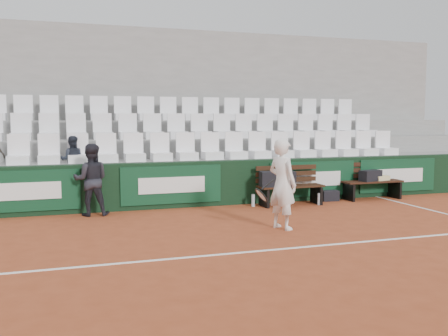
# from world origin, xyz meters

# --- Properties ---
(ground) EXTENTS (80.00, 80.00, 0.00)m
(ground) POSITION_xyz_m (0.00, 0.00, 0.00)
(ground) COLOR #9C4323
(ground) RESTS_ON ground
(court_baseline) EXTENTS (18.00, 0.06, 0.01)m
(court_baseline) POSITION_xyz_m (0.00, 0.00, 0.00)
(court_baseline) COLOR white
(court_baseline) RESTS_ON ground
(back_barrier) EXTENTS (18.00, 0.34, 1.00)m
(back_barrier) POSITION_xyz_m (0.07, 3.99, 0.50)
(back_barrier) COLOR black
(back_barrier) RESTS_ON ground
(grandstand_tier_front) EXTENTS (18.00, 0.95, 1.00)m
(grandstand_tier_front) POSITION_xyz_m (0.00, 4.62, 0.50)
(grandstand_tier_front) COLOR gray
(grandstand_tier_front) RESTS_ON ground
(grandstand_tier_mid) EXTENTS (18.00, 0.95, 1.45)m
(grandstand_tier_mid) POSITION_xyz_m (0.00, 5.58, 0.72)
(grandstand_tier_mid) COLOR gray
(grandstand_tier_mid) RESTS_ON ground
(grandstand_tier_back) EXTENTS (18.00, 0.95, 1.90)m
(grandstand_tier_back) POSITION_xyz_m (0.00, 6.53, 0.95)
(grandstand_tier_back) COLOR gray
(grandstand_tier_back) RESTS_ON ground
(grandstand_rear_wall) EXTENTS (18.00, 0.30, 4.40)m
(grandstand_rear_wall) POSITION_xyz_m (0.00, 7.15, 2.20)
(grandstand_rear_wall) COLOR gray
(grandstand_rear_wall) RESTS_ON ground
(seat_row_front) EXTENTS (11.90, 0.44, 0.63)m
(seat_row_front) POSITION_xyz_m (0.00, 4.45, 1.31)
(seat_row_front) COLOR white
(seat_row_front) RESTS_ON grandstand_tier_front
(seat_row_mid) EXTENTS (11.90, 0.44, 0.63)m
(seat_row_mid) POSITION_xyz_m (0.00, 5.40, 1.77)
(seat_row_mid) COLOR white
(seat_row_mid) RESTS_ON grandstand_tier_mid
(seat_row_back) EXTENTS (11.90, 0.44, 0.63)m
(seat_row_back) POSITION_xyz_m (0.00, 6.35, 2.21)
(seat_row_back) COLOR white
(seat_row_back) RESTS_ON grandstand_tier_back
(bench_left) EXTENTS (1.50, 0.56, 0.45)m
(bench_left) POSITION_xyz_m (2.44, 3.44, 0.23)
(bench_left) COLOR #321B0F
(bench_left) RESTS_ON ground
(bench_right) EXTENTS (1.50, 0.56, 0.45)m
(bench_right) POSITION_xyz_m (4.69, 3.60, 0.23)
(bench_right) COLOR #32190F
(bench_right) RESTS_ON ground
(sports_bag_left) EXTENTS (0.81, 0.44, 0.33)m
(sports_bag_left) POSITION_xyz_m (2.09, 3.39, 0.62)
(sports_bag_left) COLOR black
(sports_bag_left) RESTS_ON bench_left
(sports_bag_right) EXTENTS (0.61, 0.40, 0.26)m
(sports_bag_right) POSITION_xyz_m (4.61, 3.56, 0.58)
(sports_bag_right) COLOR black
(sports_bag_right) RESTS_ON bench_right
(towel) EXTENTS (0.45, 0.37, 0.11)m
(towel) POSITION_xyz_m (4.93, 3.62, 0.51)
(towel) COLOR beige
(towel) RESTS_ON bench_right
(sports_bag_ground) EXTENTS (0.42, 0.28, 0.25)m
(sports_bag_ground) POSITION_xyz_m (3.58, 3.69, 0.12)
(sports_bag_ground) COLOR black
(sports_bag_ground) RESTS_ON ground
(water_bottle_near) EXTENTS (0.08, 0.08, 0.28)m
(water_bottle_near) POSITION_xyz_m (1.57, 3.52, 0.14)
(water_bottle_near) COLOR #ADBDC4
(water_bottle_near) RESTS_ON ground
(water_bottle_far) EXTENTS (0.08, 0.08, 0.27)m
(water_bottle_far) POSITION_xyz_m (3.06, 3.25, 0.14)
(water_bottle_far) COLOR silver
(water_bottle_far) RESTS_ON ground
(tennis_player) EXTENTS (0.79, 0.69, 1.60)m
(tennis_player) POSITION_xyz_m (1.23, 1.28, 0.80)
(tennis_player) COLOR white
(tennis_player) RESTS_ON ground
(ball_kid) EXTENTS (0.76, 0.62, 1.45)m
(ball_kid) POSITION_xyz_m (-1.90, 3.59, 0.72)
(ball_kid) COLOR black
(ball_kid) RESTS_ON ground
(spectator_c) EXTENTS (0.54, 0.45, 1.03)m
(spectator_c) POSITION_xyz_m (-2.23, 4.50, 1.51)
(spectator_c) COLOR #1E232E
(spectator_c) RESTS_ON grandstand_tier_front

